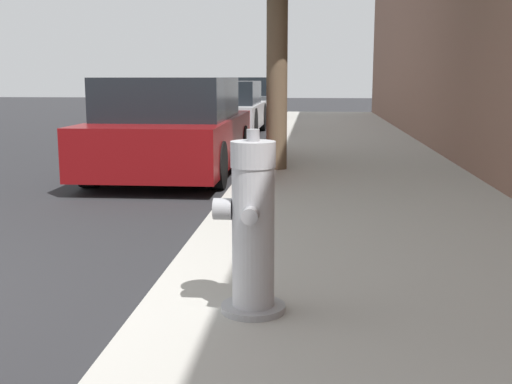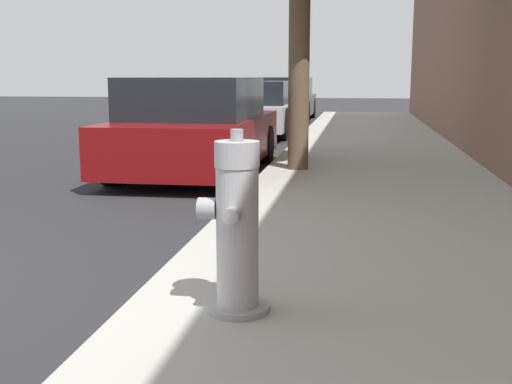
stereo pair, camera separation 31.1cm
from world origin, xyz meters
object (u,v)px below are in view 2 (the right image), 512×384
Objects in this scene: fire_hydrant at (237,229)px; parked_car_near at (197,128)px; parked_car_mid at (257,109)px; parked_car_far at (286,100)px.

parked_car_near reaches higher than fire_hydrant.
parked_car_mid is (-0.13, 6.33, -0.03)m from parked_car_near.
parked_car_far is at bearing 90.26° from parked_car_near.
parked_car_mid reaches higher than fire_hydrant.
parked_car_near is 6.34m from parked_car_mid.
parked_car_mid is at bearing 91.20° from parked_car_near.
parked_car_far is at bearing 95.69° from fire_hydrant.
fire_hydrant is 12.31m from parked_car_mid.
fire_hydrant is at bearing -84.31° from parked_car_far.
parked_car_near is at bearing 106.29° from fire_hydrant.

